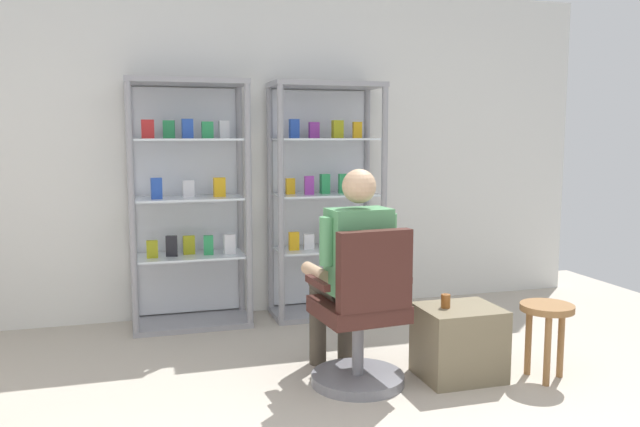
{
  "coord_description": "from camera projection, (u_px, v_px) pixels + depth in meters",
  "views": [
    {
      "loc": [
        -0.96,
        -2.24,
        1.49
      ],
      "look_at": [
        0.15,
        1.52,
        1.0
      ],
      "focal_mm": 35.75,
      "sensor_mm": 36.0,
      "label": 1
    }
  ],
  "objects": [
    {
      "name": "display_cabinet_right",
      "position": [
        324.0,
        198.0,
        5.25
      ],
      "size": [
        0.9,
        0.45,
        1.9
      ],
      "color": "gray",
      "rests_on": "ground"
    },
    {
      "name": "display_cabinet_left",
      "position": [
        189.0,
        202.0,
        4.94
      ],
      "size": [
        0.9,
        0.45,
        1.9
      ],
      "color": "gray",
      "rests_on": "ground"
    },
    {
      "name": "tea_glass",
      "position": [
        446.0,
        301.0,
        3.86
      ],
      "size": [
        0.06,
        0.06,
        0.08
      ],
      "primitive_type": "cylinder",
      "color": "brown",
      "rests_on": "storage_crate"
    },
    {
      "name": "storage_crate",
      "position": [
        459.0,
        342.0,
        3.9
      ],
      "size": [
        0.48,
        0.4,
        0.44
      ],
      "primitive_type": "cube",
      "color": "#72664C",
      "rests_on": "ground"
    },
    {
      "name": "office_chair",
      "position": [
        362.0,
        322.0,
        3.73
      ],
      "size": [
        0.59,
        0.56,
        0.96
      ],
      "color": "slate",
      "rests_on": "ground"
    },
    {
      "name": "wooden_stool",
      "position": [
        547.0,
        320.0,
        3.86
      ],
      "size": [
        0.32,
        0.32,
        0.47
      ],
      "color": "olive",
      "rests_on": "ground"
    },
    {
      "name": "seated_shopkeeper",
      "position": [
        351.0,
        264.0,
        3.84
      ],
      "size": [
        0.51,
        0.59,
        1.29
      ],
      "color": "#3F382D",
      "rests_on": "ground"
    },
    {
      "name": "back_wall",
      "position": [
        252.0,
        151.0,
        5.28
      ],
      "size": [
        6.0,
        0.1,
        2.7
      ],
      "primitive_type": "cube",
      "color": "silver",
      "rests_on": "ground"
    }
  ]
}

